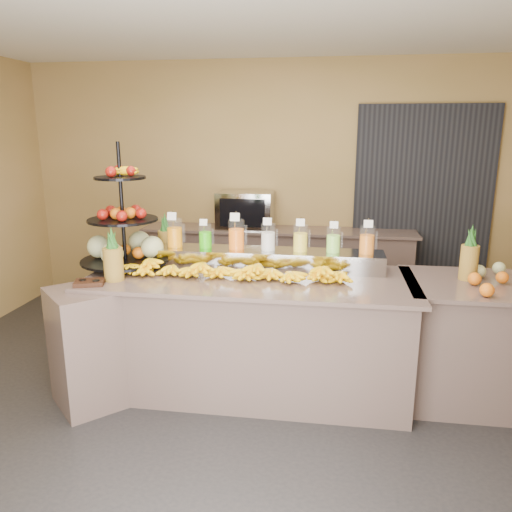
% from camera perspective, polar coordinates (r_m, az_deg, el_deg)
% --- Properties ---
extents(ground, '(6.00, 6.00, 0.00)m').
position_cam_1_polar(ground, '(3.93, -1.34, -16.78)').
color(ground, black).
rests_on(ground, ground).
extents(room_envelope, '(6.04, 5.02, 2.82)m').
position_cam_1_polar(room_envelope, '(4.13, 3.05, 12.14)').
color(room_envelope, olive).
rests_on(room_envelope, ground).
extents(buffet_counter, '(2.75, 1.25, 0.93)m').
position_cam_1_polar(buffet_counter, '(3.96, -2.39, -8.94)').
color(buffet_counter, gray).
rests_on(buffet_counter, ground).
extents(right_counter, '(1.08, 0.88, 0.93)m').
position_cam_1_polar(right_counter, '(4.18, 23.60, -8.90)').
color(right_counter, gray).
rests_on(right_counter, ground).
extents(back_ledge, '(3.10, 0.55, 0.93)m').
position_cam_1_polar(back_ledge, '(5.81, 2.45, -1.35)').
color(back_ledge, gray).
rests_on(back_ledge, ground).
extents(pitcher_tray, '(1.85, 0.30, 0.15)m').
position_cam_1_polar(pitcher_tray, '(4.06, 1.38, -0.33)').
color(pitcher_tray, gray).
rests_on(pitcher_tray, buffet_counter).
extents(juice_pitcher_orange_a, '(0.13, 0.13, 0.31)m').
position_cam_1_polar(juice_pitcher_orange_a, '(4.18, -9.27, 2.45)').
color(juice_pitcher_orange_a, silver).
rests_on(juice_pitcher_orange_a, pitcher_tray).
extents(juice_pitcher_green, '(0.11, 0.11, 0.26)m').
position_cam_1_polar(juice_pitcher_green, '(4.12, -5.81, 2.13)').
color(juice_pitcher_green, silver).
rests_on(juice_pitcher_green, pitcher_tray).
extents(juice_pitcher_orange_b, '(0.13, 0.14, 0.32)m').
position_cam_1_polar(juice_pitcher_orange_b, '(4.06, -2.25, 2.29)').
color(juice_pitcher_orange_b, silver).
rests_on(juice_pitcher_orange_b, pitcher_tray).
extents(juice_pitcher_milk, '(0.12, 0.12, 0.28)m').
position_cam_1_polar(juice_pitcher_milk, '(4.02, 1.39, 2.02)').
color(juice_pitcher_milk, silver).
rests_on(juice_pitcher_milk, pitcher_tray).
extents(juice_pitcher_lemon, '(0.12, 0.12, 0.28)m').
position_cam_1_polar(juice_pitcher_lemon, '(3.99, 5.10, 1.89)').
color(juice_pitcher_lemon, silver).
rests_on(juice_pitcher_lemon, pitcher_tray).
extents(juice_pitcher_lime, '(0.11, 0.11, 0.27)m').
position_cam_1_polar(juice_pitcher_lime, '(3.99, 8.83, 1.69)').
color(juice_pitcher_lime, silver).
rests_on(juice_pitcher_lime, pitcher_tray).
extents(juice_pitcher_orange_c, '(0.12, 0.12, 0.29)m').
position_cam_1_polar(juice_pitcher_orange_c, '(4.00, 12.56, 1.64)').
color(juice_pitcher_orange_c, silver).
rests_on(juice_pitcher_orange_c, pitcher_tray).
extents(banana_heap, '(1.90, 0.17, 0.16)m').
position_cam_1_polar(banana_heap, '(3.81, -2.69, -1.50)').
color(banana_heap, yellow).
rests_on(banana_heap, buffet_counter).
extents(fruit_stand, '(0.73, 0.73, 1.01)m').
position_cam_1_polar(fruit_stand, '(4.17, -14.20, 2.15)').
color(fruit_stand, black).
rests_on(fruit_stand, buffet_counter).
extents(condiment_caddy, '(0.24, 0.21, 0.03)m').
position_cam_1_polar(condiment_caddy, '(3.83, -18.50, -2.90)').
color(condiment_caddy, black).
rests_on(condiment_caddy, buffet_counter).
extents(pineapple_left_a, '(0.15, 0.15, 0.41)m').
position_cam_1_polar(pineapple_left_a, '(3.85, -16.00, -0.49)').
color(pineapple_left_a, brown).
rests_on(pineapple_left_a, buffet_counter).
extents(pineapple_left_b, '(0.13, 0.13, 0.40)m').
position_cam_1_polar(pineapple_left_b, '(4.43, -10.28, 1.69)').
color(pineapple_left_b, brown).
rests_on(pineapple_left_b, buffet_counter).
extents(right_fruit_pile, '(0.50, 0.48, 0.26)m').
position_cam_1_polar(right_fruit_pile, '(3.96, 25.86, -2.04)').
color(right_fruit_pile, brown).
rests_on(right_fruit_pile, right_counter).
extents(oven_warmer, '(0.63, 0.44, 0.42)m').
position_cam_1_polar(oven_warmer, '(5.72, -1.19, 5.29)').
color(oven_warmer, gray).
rests_on(oven_warmer, back_ledge).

